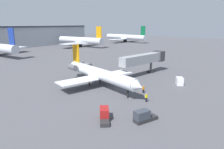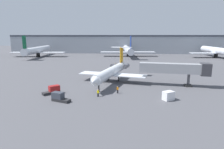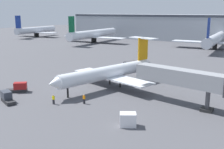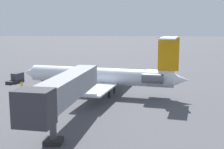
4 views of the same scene
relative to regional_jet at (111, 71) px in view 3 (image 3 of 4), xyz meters
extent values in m
cube|color=#4C4C51|center=(-0.94, -4.92, -3.32)|extent=(400.00, 400.00, 0.10)
cylinder|color=silver|center=(-0.21, -0.89, -0.08)|extent=(8.11, 24.04, 2.67)
cone|color=silver|center=(-3.15, -13.38, -0.08)|extent=(2.97, 2.72, 2.53)
cone|color=silver|center=(2.76, 11.70, -0.08)|extent=(2.80, 3.05, 2.27)
cube|color=silver|center=(5.27, -1.15, -1.12)|extent=(9.94, 6.39, 0.24)
cube|color=silver|center=(-5.23, 1.32, -1.12)|extent=(9.94, 6.39, 0.24)
cylinder|color=#595960|center=(4.04, 7.40, 0.32)|extent=(2.19, 3.46, 1.50)
cylinder|color=#595960|center=(-0.31, 8.42, 0.32)|extent=(2.19, 3.46, 1.50)
cube|color=orange|center=(2.32, 9.85, 3.81)|extent=(0.97, 3.17, 5.13)
cube|color=silver|center=(2.32, 9.85, 6.28)|extent=(7.17, 3.89, 0.20)
cylinder|color=black|center=(-2.51, -10.66, -2.34)|extent=(0.36, 0.36, 1.85)
cylinder|color=black|center=(1.81, 0.69, -2.34)|extent=(0.36, 0.36, 1.85)
cylinder|color=black|center=(-1.31, 1.43, -2.34)|extent=(0.36, 0.36, 1.85)
cube|color=gray|center=(16.44, -3.20, 1.54)|extent=(17.64, 5.15, 2.60)
cylinder|color=#4C4C51|center=(20.75, -3.84, -1.51)|extent=(0.70, 0.70, 3.51)
cube|color=#262626|center=(20.75, -3.84, -3.02)|extent=(1.80, 1.80, 0.50)
cube|color=black|center=(2.16, -11.70, -2.85)|extent=(0.36, 0.29, 0.85)
cube|color=orange|center=(2.16, -11.70, -2.12)|extent=(0.44, 0.33, 0.60)
sphere|color=tan|center=(2.16, -11.70, -1.70)|extent=(0.24, 0.24, 0.24)
cube|color=black|center=(-2.07, -14.73, -2.85)|extent=(0.36, 0.30, 0.85)
cube|color=yellow|center=(-2.07, -14.73, -2.12)|extent=(0.44, 0.33, 0.60)
sphere|color=tan|center=(-2.07, -14.73, -1.70)|extent=(0.24, 0.24, 0.24)
cube|color=#262628|center=(-13.37, -13.54, -2.97)|extent=(3.91, 3.71, 0.60)
cube|color=maroon|center=(-12.77, -13.01, -2.02)|extent=(2.72, 2.64, 1.30)
cube|color=#262628|center=(-9.24, -18.51, -2.97)|extent=(4.24, 2.69, 0.60)
cube|color=#333842|center=(-9.99, -18.24, -2.02)|extent=(2.74, 2.14, 1.30)
cube|color=silver|center=(13.14, -15.75, -2.33)|extent=(2.72, 2.50, 1.89)
cube|color=#8C939E|center=(-0.94, 101.07, 3.62)|extent=(171.60, 21.36, 13.78)
cube|color=#333842|center=(-0.94, 90.59, 9.90)|extent=(171.60, 0.60, 1.20)
cylinder|color=silver|center=(-102.35, 71.03, 1.01)|extent=(8.15, 33.74, 3.76)
cube|color=navy|center=(-100.40, 56.39, 6.39)|extent=(0.83, 4.00, 7.00)
cube|color=silver|center=(-102.35, 71.03, -0.47)|extent=(28.72, 9.67, 0.30)
cube|color=black|center=(-102.35, 71.03, -2.07)|extent=(1.20, 2.80, 2.40)
cylinder|color=silver|center=(-53.11, 64.80, 1.13)|extent=(7.00, 40.51, 4.00)
cube|color=#0C5933|center=(-51.76, 46.69, 6.63)|extent=(0.60, 4.01, 7.00)
cube|color=silver|center=(-53.11, 64.80, -0.47)|extent=(34.22, 8.51, 0.30)
cube|color=black|center=(-53.11, 64.80, -2.07)|extent=(1.20, 2.80, 2.40)
cylinder|color=silver|center=(4.41, 72.14, 1.09)|extent=(7.34, 42.31, 3.92)
cube|color=navy|center=(5.96, 53.14, 6.54)|extent=(0.63, 4.01, 7.00)
cube|color=silver|center=(4.41, 72.14, -0.47)|extent=(35.76, 8.87, 0.30)
cube|color=black|center=(4.41, 72.14, -2.07)|extent=(1.20, 2.80, 2.40)
camera|label=1|loc=(-35.32, -32.15, 11.49)|focal=32.33mm
camera|label=2|loc=(4.40, -56.09, 10.22)|focal=31.20mm
camera|label=3|loc=(30.53, -46.37, 12.21)|focal=43.78mm
camera|label=4|loc=(49.70, 3.30, 8.82)|focal=49.55mm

